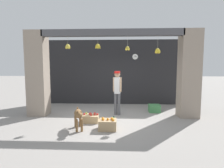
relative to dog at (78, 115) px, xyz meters
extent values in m
plane|color=gray|center=(0.92, 1.24, -0.44)|extent=(60.00, 60.00, 0.00)
cube|color=#232326|center=(0.92, 3.77, 1.16)|extent=(7.00, 0.12, 3.21)
cube|color=gray|center=(-1.92, 1.54, 1.16)|extent=(0.70, 0.60, 3.21)
cube|color=gray|center=(3.77, 1.54, 1.16)|extent=(0.70, 0.60, 3.21)
cube|color=#4C4C51|center=(0.92, 1.36, 2.65)|extent=(5.10, 0.24, 0.24)
cylinder|color=#B2AD99|center=(-0.69, 1.41, 2.39)|extent=(0.01, 0.01, 0.26)
ellipsoid|color=yellow|center=(-0.65, 1.41, 2.18)|extent=(0.12, 0.07, 0.19)
ellipsoid|color=yellow|center=(-0.66, 1.44, 2.18)|extent=(0.11, 0.11, 0.20)
ellipsoid|color=yellow|center=(-0.70, 1.45, 2.18)|extent=(0.08, 0.12, 0.20)
ellipsoid|color=yellow|center=(-0.73, 1.43, 2.18)|extent=(0.12, 0.09, 0.20)
ellipsoid|color=yellow|center=(-0.73, 1.39, 2.18)|extent=(0.12, 0.09, 0.20)
ellipsoid|color=yellow|center=(-0.70, 1.36, 2.18)|extent=(0.08, 0.12, 0.20)
ellipsoid|color=yellow|center=(-0.66, 1.37, 2.18)|extent=(0.11, 0.11, 0.20)
cylinder|color=#B2AD99|center=(0.42, 1.38, 2.39)|extent=(0.01, 0.01, 0.26)
ellipsoid|color=yellow|center=(0.47, 1.38, 2.18)|extent=(0.13, 0.07, 0.20)
ellipsoid|color=yellow|center=(0.42, 1.43, 2.18)|extent=(0.07, 0.13, 0.20)
ellipsoid|color=yellow|center=(0.37, 1.38, 2.18)|extent=(0.13, 0.07, 0.20)
ellipsoid|color=yellow|center=(0.42, 1.33, 2.18)|extent=(0.07, 0.13, 0.20)
cylinder|color=#B2AD99|center=(1.49, 1.36, 2.35)|extent=(0.01, 0.01, 0.36)
ellipsoid|color=gold|center=(1.53, 1.36, 2.09)|extent=(0.11, 0.06, 0.17)
ellipsoid|color=gold|center=(1.51, 1.40, 2.09)|extent=(0.09, 0.10, 0.17)
ellipsoid|color=gold|center=(1.47, 1.40, 2.09)|extent=(0.09, 0.10, 0.17)
ellipsoid|color=gold|center=(1.45, 1.36, 2.09)|extent=(0.11, 0.06, 0.17)
ellipsoid|color=gold|center=(1.47, 1.32, 2.09)|extent=(0.09, 0.10, 0.17)
ellipsoid|color=gold|center=(1.51, 1.32, 2.09)|extent=(0.09, 0.10, 0.17)
cylinder|color=#B2AD99|center=(2.56, 1.33, 2.30)|extent=(0.01, 0.01, 0.44)
ellipsoid|color=yellow|center=(2.61, 1.33, 2.00)|extent=(0.13, 0.07, 0.20)
ellipsoid|color=yellow|center=(2.59, 1.36, 2.00)|extent=(0.11, 0.12, 0.21)
ellipsoid|color=yellow|center=(2.55, 1.37, 2.00)|extent=(0.09, 0.13, 0.20)
ellipsoid|color=yellow|center=(2.52, 1.35, 2.00)|extent=(0.13, 0.10, 0.21)
ellipsoid|color=yellow|center=(2.52, 1.30, 2.00)|extent=(0.13, 0.10, 0.21)
ellipsoid|color=yellow|center=(2.55, 1.28, 2.00)|extent=(0.09, 0.13, 0.20)
ellipsoid|color=yellow|center=(2.59, 1.29, 2.00)|extent=(0.11, 0.12, 0.21)
ellipsoid|color=brown|center=(-0.01, 0.04, 0.04)|extent=(0.42, 0.65, 0.24)
cylinder|color=brown|center=(0.13, -0.16, -0.26)|extent=(0.07, 0.07, 0.37)
cylinder|color=brown|center=(-0.01, -0.20, -0.26)|extent=(0.07, 0.07, 0.37)
cylinder|color=brown|center=(-0.02, 0.27, -0.26)|extent=(0.07, 0.07, 0.37)
cylinder|color=brown|center=(-0.15, 0.23, -0.26)|extent=(0.07, 0.07, 0.37)
ellipsoid|color=brown|center=(0.09, -0.28, 0.09)|extent=(0.22, 0.26, 0.16)
cone|color=brown|center=(0.14, -0.26, 0.18)|extent=(0.05, 0.05, 0.07)
cone|color=brown|center=(0.05, -0.29, 0.18)|extent=(0.05, 0.05, 0.07)
cylinder|color=brown|center=(-0.12, 0.35, 0.06)|extent=(0.10, 0.20, 0.25)
cylinder|color=#56565B|center=(1.19, 1.66, -0.02)|extent=(0.11, 0.11, 0.84)
cylinder|color=#56565B|center=(1.06, 1.70, -0.02)|extent=(0.11, 0.11, 0.84)
cube|color=white|center=(1.12, 1.68, 0.71)|extent=(0.24, 0.22, 0.63)
cylinder|color=tan|center=(1.26, 1.64, 0.75)|extent=(0.06, 0.06, 0.55)
cylinder|color=tan|center=(0.99, 1.72, 0.75)|extent=(0.06, 0.06, 0.55)
sphere|color=tan|center=(1.12, 1.68, 1.14)|extent=(0.22, 0.22, 0.22)
cylinder|color=red|center=(1.12, 1.68, 1.23)|extent=(0.22, 0.22, 0.08)
cube|color=red|center=(1.09, 1.57, 1.20)|extent=(0.21, 0.17, 0.01)
cube|color=tan|center=(0.87, 0.04, -0.29)|extent=(0.52, 0.43, 0.30)
sphere|color=orange|center=(0.74, -0.03, -0.11)|extent=(0.07, 0.07, 0.07)
sphere|color=orange|center=(0.99, 0.08, -0.11)|extent=(0.07, 0.07, 0.07)
sphere|color=orange|center=(1.03, -0.07, -0.11)|extent=(0.07, 0.07, 0.07)
sphere|color=orange|center=(1.02, 0.01, -0.11)|extent=(0.07, 0.07, 0.07)
sphere|color=orange|center=(0.72, 0.09, -0.11)|extent=(0.07, 0.07, 0.07)
sphere|color=orange|center=(0.87, 0.00, -0.11)|extent=(0.07, 0.07, 0.07)
cube|color=tan|center=(0.24, 0.73, -0.32)|extent=(0.54, 0.41, 0.25)
sphere|color=red|center=(0.23, 0.80, -0.16)|extent=(0.07, 0.07, 0.07)
sphere|color=#99B238|center=(0.07, 0.83, -0.16)|extent=(0.07, 0.07, 0.07)
sphere|color=red|center=(0.47, 0.71, -0.16)|extent=(0.07, 0.07, 0.07)
sphere|color=red|center=(0.20, 0.75, -0.16)|extent=(0.07, 0.07, 0.07)
sphere|color=red|center=(0.27, 0.64, -0.16)|extent=(0.07, 0.07, 0.07)
sphere|color=red|center=(0.36, 0.83, -0.16)|extent=(0.07, 0.07, 0.07)
sphere|color=red|center=(0.37, 0.70, -0.16)|extent=(0.07, 0.07, 0.07)
sphere|color=red|center=(0.02, 0.72, -0.16)|extent=(0.07, 0.07, 0.07)
cube|color=#42844C|center=(2.66, 2.17, -0.29)|extent=(0.46, 0.39, 0.31)
cylinder|color=#38934C|center=(1.03, 0.57, -0.33)|extent=(0.08, 0.08, 0.23)
cylinder|color=black|center=(1.03, 0.57, -0.20)|extent=(0.04, 0.04, 0.03)
cylinder|color=black|center=(1.97, 3.70, 1.93)|extent=(0.29, 0.01, 0.29)
cylinder|color=white|center=(1.97, 3.69, 1.93)|extent=(0.28, 0.02, 0.28)
cube|color=black|center=(1.97, 3.68, 1.96)|extent=(0.01, 0.01, 0.08)
cube|color=black|center=(2.01, 3.68, 1.93)|extent=(0.10, 0.01, 0.01)
camera|label=1|loc=(1.23, -5.02, 1.42)|focal=28.00mm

